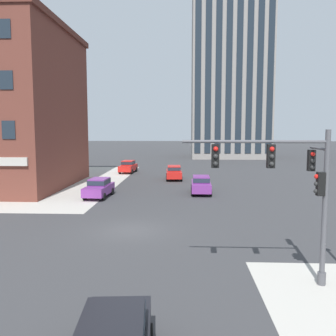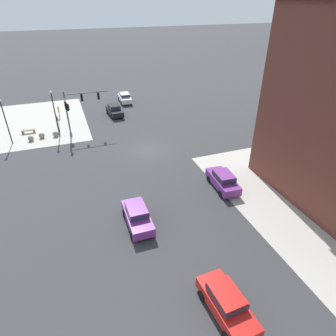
{
  "view_description": "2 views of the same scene",
  "coord_description": "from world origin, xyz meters",
  "px_view_note": "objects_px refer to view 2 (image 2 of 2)",
  "views": [
    {
      "loc": [
        3.19,
        -21.2,
        6.07
      ],
      "look_at": [
        2.0,
        4.66,
        3.27
      ],
      "focal_mm": 38.98,
      "sensor_mm": 36.0,
      "label": 1
    },
    {
      "loc": [
        8.73,
        30.72,
        16.15
      ],
      "look_at": [
        1.08,
        9.94,
        3.06
      ],
      "focal_mm": 31.14,
      "sensor_mm": 36.0,
      "label": 2
    }
  ],
  "objects_px": {
    "bollard_sphere_curb_b": "(42,136)",
    "street_lamp_corner_near": "(54,109)",
    "street_lamp_mid_sidewalk": "(5,117)",
    "bollard_sphere_curb_a": "(55,134)",
    "pedestrian_with_bag": "(58,120)",
    "pedestrian_at_curb": "(59,111)",
    "car_main_northbound_far": "(223,180)",
    "traffic_signal_main": "(75,107)",
    "car_main_southbound_far": "(125,97)",
    "car_main_northbound_near": "(114,110)",
    "bollard_sphere_curb_c": "(31,138)",
    "pedestrian_near_bench": "(58,126)",
    "car_cross_eastbound": "(227,303)",
    "car_main_southbound_near": "(137,215)",
    "bench_near_signal": "(28,131)"
  },
  "relations": [
    {
      "from": "bollard_sphere_curb_b",
      "to": "street_lamp_corner_near",
      "type": "xyz_separation_m",
      "value": [
        -2.21,
        0.22,
        3.41
      ]
    },
    {
      "from": "bollard_sphere_curb_b",
      "to": "street_lamp_mid_sidewalk",
      "type": "bearing_deg",
      "value": 7.34
    },
    {
      "from": "bollard_sphere_curb_b",
      "to": "street_lamp_corner_near",
      "type": "distance_m",
      "value": 4.07
    },
    {
      "from": "bollard_sphere_curb_a",
      "to": "pedestrian_near_bench",
      "type": "distance_m",
      "value": 1.63
    },
    {
      "from": "car_main_southbound_far",
      "to": "car_cross_eastbound",
      "type": "distance_m",
      "value": 41.06
    },
    {
      "from": "bench_near_signal",
      "to": "pedestrian_near_bench",
      "type": "bearing_deg",
      "value": 165.64
    },
    {
      "from": "bollard_sphere_curb_c",
      "to": "street_lamp_corner_near",
      "type": "distance_m",
      "value": 4.91
    },
    {
      "from": "pedestrian_at_curb",
      "to": "car_main_northbound_far",
      "type": "xyz_separation_m",
      "value": [
        -14.07,
        25.46,
        -0.11
      ]
    },
    {
      "from": "pedestrian_at_curb",
      "to": "car_main_southbound_far",
      "type": "xyz_separation_m",
      "value": [
        -11.14,
        -3.86,
        -0.11
      ]
    },
    {
      "from": "pedestrian_at_curb",
      "to": "car_cross_eastbound",
      "type": "bearing_deg",
      "value": 101.8
    },
    {
      "from": "pedestrian_with_bag",
      "to": "pedestrian_at_curb",
      "type": "bearing_deg",
      "value": -95.16
    },
    {
      "from": "bollard_sphere_curb_c",
      "to": "pedestrian_with_bag",
      "type": "distance_m",
      "value": 5.38
    },
    {
      "from": "bollard_sphere_curb_b",
      "to": "traffic_signal_main",
      "type": "bearing_deg",
      "value": 169.24
    },
    {
      "from": "car_main_northbound_near",
      "to": "car_main_southbound_far",
      "type": "height_order",
      "value": "same"
    },
    {
      "from": "car_cross_eastbound",
      "to": "bollard_sphere_curb_c",
      "type": "bearing_deg",
      "value": -68.55
    },
    {
      "from": "street_lamp_mid_sidewalk",
      "to": "car_main_northbound_far",
      "type": "xyz_separation_m",
      "value": [
        -20.14,
        17.95,
        -2.67
      ]
    },
    {
      "from": "traffic_signal_main",
      "to": "bollard_sphere_curb_b",
      "type": "distance_m",
      "value": 5.99
    },
    {
      "from": "bollard_sphere_curb_a",
      "to": "street_lamp_mid_sidewalk",
      "type": "distance_m",
      "value": 6.17
    },
    {
      "from": "car_main_southbound_far",
      "to": "car_cross_eastbound",
      "type": "relative_size",
      "value": 1.0
    },
    {
      "from": "bollard_sphere_curb_a",
      "to": "pedestrian_near_bench",
      "type": "bearing_deg",
      "value": -108.4
    },
    {
      "from": "bollard_sphere_curb_c",
      "to": "street_lamp_corner_near",
      "type": "bearing_deg",
      "value": -175.88
    },
    {
      "from": "bollard_sphere_curb_a",
      "to": "pedestrian_near_bench",
      "type": "xyz_separation_m",
      "value": [
        -0.49,
        -1.46,
        0.53
      ]
    },
    {
      "from": "bollard_sphere_curb_b",
      "to": "street_lamp_mid_sidewalk",
      "type": "distance_m",
      "value": 4.8
    },
    {
      "from": "street_lamp_mid_sidewalk",
      "to": "bollard_sphere_curb_c",
      "type": "bearing_deg",
      "value": 179.42
    },
    {
      "from": "traffic_signal_main",
      "to": "car_main_northbound_far",
      "type": "xyz_separation_m",
      "value": [
        -11.9,
        17.51,
        -3.04
      ]
    },
    {
      "from": "bollard_sphere_curb_a",
      "to": "car_main_southbound_far",
      "type": "height_order",
      "value": "car_main_southbound_far"
    },
    {
      "from": "traffic_signal_main",
      "to": "car_main_southbound_far",
      "type": "xyz_separation_m",
      "value": [
        -8.97,
        -11.82,
        -3.04
      ]
    },
    {
      "from": "pedestrian_near_bench",
      "to": "car_cross_eastbound",
      "type": "distance_m",
      "value": 32.36
    },
    {
      "from": "bollard_sphere_curb_c",
      "to": "street_lamp_corner_near",
      "type": "xyz_separation_m",
      "value": [
        -3.52,
        -0.25,
        3.41
      ]
    },
    {
      "from": "car_cross_eastbound",
      "to": "pedestrian_with_bag",
      "type": "bearing_deg",
      "value": -76.49
    },
    {
      "from": "pedestrian_near_bench",
      "to": "car_main_southbound_near",
      "type": "xyz_separation_m",
      "value": [
        -5.25,
        21.99,
        0.02
      ]
    },
    {
      "from": "car_main_northbound_near",
      "to": "street_lamp_mid_sidewalk",
      "type": "bearing_deg",
      "value": 21.47
    },
    {
      "from": "car_main_northbound_far",
      "to": "traffic_signal_main",
      "type": "bearing_deg",
      "value": -55.8
    },
    {
      "from": "bollard_sphere_curb_c",
      "to": "car_main_southbound_near",
      "type": "relative_size",
      "value": 0.17
    },
    {
      "from": "pedestrian_with_bag",
      "to": "car_main_southbound_near",
      "type": "relative_size",
      "value": 0.36
    },
    {
      "from": "traffic_signal_main",
      "to": "pedestrian_with_bag",
      "type": "height_order",
      "value": "traffic_signal_main"
    },
    {
      "from": "bollard_sphere_curb_a",
      "to": "street_lamp_corner_near",
      "type": "relative_size",
      "value": 0.12
    },
    {
      "from": "street_lamp_corner_near",
      "to": "car_main_southbound_near",
      "type": "xyz_separation_m",
      "value": [
        -5.26,
        20.42,
        -2.86
      ]
    },
    {
      "from": "pedestrian_at_curb",
      "to": "street_lamp_corner_near",
      "type": "relative_size",
      "value": 0.29
    },
    {
      "from": "street_lamp_corner_near",
      "to": "car_main_southbound_far",
      "type": "relative_size",
      "value": 1.37
    },
    {
      "from": "bollard_sphere_curb_c",
      "to": "car_main_southbound_far",
      "type": "bearing_deg",
      "value": -142.76
    },
    {
      "from": "car_main_southbound_far",
      "to": "bollard_sphere_curb_c",
      "type": "bearing_deg",
      "value": 37.24
    },
    {
      "from": "car_main_northbound_near",
      "to": "car_main_northbound_far",
      "type": "xyz_separation_m",
      "value": [
        -5.9,
        23.55,
        0.0
      ]
    },
    {
      "from": "bollard_sphere_curb_a",
      "to": "bollard_sphere_curb_c",
      "type": "bearing_deg",
      "value": 6.69
    },
    {
      "from": "pedestrian_at_curb",
      "to": "street_lamp_corner_near",
      "type": "xyz_separation_m",
      "value": [
        0.33,
        7.28,
        2.76
      ]
    },
    {
      "from": "street_lamp_corner_near",
      "to": "street_lamp_mid_sidewalk",
      "type": "height_order",
      "value": "street_lamp_corner_near"
    },
    {
      "from": "traffic_signal_main",
      "to": "bollard_sphere_curb_c",
      "type": "xyz_separation_m",
      "value": [
        6.03,
        -0.42,
        -3.59
      ]
    },
    {
      "from": "bollard_sphere_curb_a",
      "to": "car_main_northbound_far",
      "type": "xyz_separation_m",
      "value": [
        -14.89,
        18.28,
        0.55
      ]
    },
    {
      "from": "car_main_northbound_near",
      "to": "car_main_southbound_near",
      "type": "height_order",
      "value": "same"
    },
    {
      "from": "pedestrian_near_bench",
      "to": "street_lamp_mid_sidewalk",
      "type": "height_order",
      "value": "street_lamp_mid_sidewalk"
    }
  ]
}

